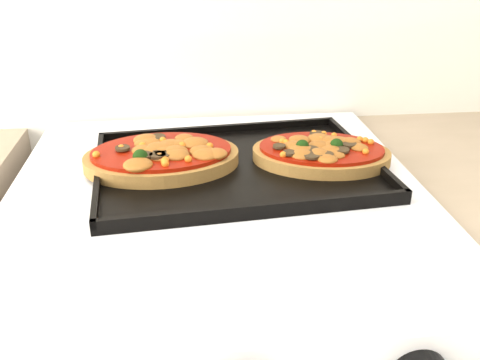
{
  "coord_description": "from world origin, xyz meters",
  "views": [
    {
      "loc": [
        -0.01,
        1.01,
        1.25
      ],
      "look_at": [
        0.07,
        1.69,
        0.92
      ],
      "focal_mm": 40.0,
      "sensor_mm": 36.0,
      "label": 1
    }
  ],
  "objects": [
    {
      "name": "baking_tray",
      "position": [
        0.07,
        1.74,
        0.92
      ],
      "size": [
        0.44,
        0.34,
        0.02
      ],
      "primitive_type": "cube",
      "rotation": [
        0.0,
        0.0,
        0.09
      ],
      "color": "black",
      "rests_on": "stove"
    },
    {
      "name": "pizza_left",
      "position": [
        -0.04,
        1.75,
        0.94
      ],
      "size": [
        0.24,
        0.18,
        0.03
      ],
      "primitive_type": null,
      "rotation": [
        0.0,
        0.0,
        0.06
      ],
      "color": "#A9803A",
      "rests_on": "baking_tray"
    },
    {
      "name": "pizza_right",
      "position": [
        0.2,
        1.74,
        0.94
      ],
      "size": [
        0.23,
        0.18,
        0.03
      ],
      "primitive_type": null,
      "rotation": [
        0.0,
        0.0,
        -0.22
      ],
      "color": "#A9803A",
      "rests_on": "baking_tray"
    }
  ]
}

